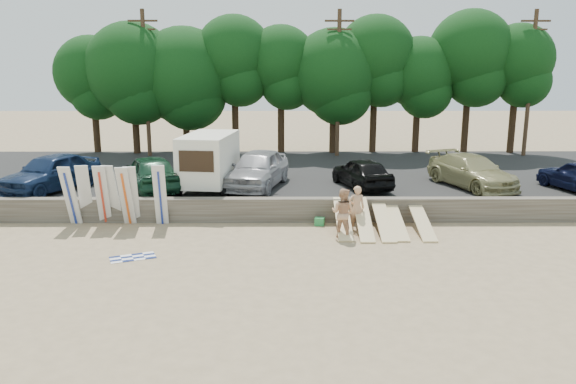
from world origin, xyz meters
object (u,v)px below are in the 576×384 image
(car_0, at_px, (51,172))
(cooler, at_px, (320,221))
(box_trailer, at_px, (209,159))
(car_2, at_px, (258,169))
(beachgoer_a, at_px, (357,208))
(car_3, at_px, (362,173))
(car_1, at_px, (151,172))
(beachgoer_b, at_px, (343,213))
(car_4, at_px, (472,171))

(car_0, bearing_deg, cooler, 6.93)
(cooler, bearing_deg, box_trailer, 155.22)
(car_2, height_order, beachgoer_a, car_2)
(car_0, relative_size, car_3, 1.21)
(car_1, bearing_deg, cooler, 131.51)
(car_1, relative_size, car_2, 0.94)
(beachgoer_b, bearing_deg, car_2, -29.84)
(box_trailer, xyz_separation_m, car_0, (-7.25, -0.31, -0.58))
(box_trailer, relative_size, car_1, 0.87)
(cooler, bearing_deg, car_3, 72.69)
(box_trailer, bearing_deg, car_4, 9.67)
(car_1, height_order, car_3, car_1)
(box_trailer, relative_size, beachgoer_b, 2.26)
(car_3, relative_size, beachgoer_b, 2.23)
(box_trailer, xyz_separation_m, car_3, (7.16, 0.37, -0.73))
(box_trailer, relative_size, car_3, 1.02)
(car_1, distance_m, cooler, 8.51)
(car_3, bearing_deg, car_2, -17.52)
(beachgoer_a, bearing_deg, car_2, -50.40)
(beachgoer_a, xyz_separation_m, cooler, (-1.42, 0.58, -0.73))
(car_0, distance_m, beachgoer_a, 14.17)
(car_4, distance_m, beachgoer_b, 8.80)
(beachgoer_a, relative_size, cooler, 4.67)
(beachgoer_b, bearing_deg, beachgoer_a, -93.61)
(car_0, relative_size, car_2, 0.98)
(car_1, distance_m, car_4, 15.11)
(car_3, xyz_separation_m, beachgoer_a, (-0.81, -4.60, -0.53))
(beachgoer_a, bearing_deg, car_1, -26.11)
(car_2, height_order, car_3, car_2)
(car_3, bearing_deg, box_trailer, -13.73)
(beachgoer_b, bearing_deg, cooler, -35.47)
(car_1, relative_size, car_3, 1.16)
(beachgoer_a, distance_m, cooler, 1.70)
(box_trailer, height_order, car_0, box_trailer)
(beachgoer_a, bearing_deg, car_4, -144.09)
(car_1, xyz_separation_m, car_2, (4.93, 0.59, 0.06))
(box_trailer, distance_m, car_1, 2.77)
(box_trailer, bearing_deg, car_0, -169.99)
(car_1, bearing_deg, car_0, -21.88)
(car_0, relative_size, car_4, 0.98)
(car_0, distance_m, car_4, 19.66)
(car_4, bearing_deg, box_trailer, 162.27)
(car_0, height_order, car_2, car_2)
(car_1, distance_m, beachgoer_a, 9.95)
(car_1, xyz_separation_m, beachgoer_b, (8.41, -5.10, -0.59))
(car_0, relative_size, car_1, 1.04)
(box_trailer, height_order, car_3, box_trailer)
(car_4, bearing_deg, beachgoer_b, -159.38)
(box_trailer, xyz_separation_m, car_4, (12.39, 0.45, -0.69))
(car_1, bearing_deg, beachgoer_a, 131.86)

